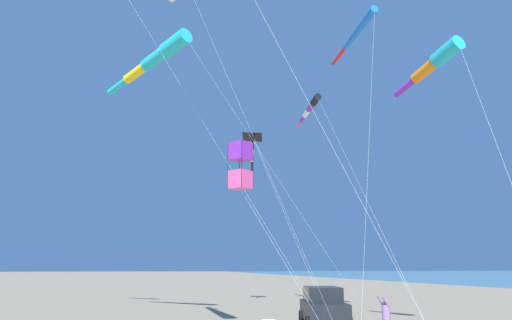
{
  "coord_description": "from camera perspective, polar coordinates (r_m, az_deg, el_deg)",
  "views": [
    {
      "loc": [
        2.09,
        16.65,
        2.81
      ],
      "look_at": [
        -3.13,
        -7.5,
        8.15
      ],
      "focal_mm": 34.73,
      "sensor_mm": 36.0,
      "label": 1
    }
  ],
  "objects": [
    {
      "name": "kite_windsock_long_streamer_right",
      "position": [
        38.31,
        6.23,
        5.91
      ],
      "size": [
        1.67,
        21.51,
        15.14
      ],
      "color": "black",
      "rests_on": "ground_plane"
    },
    {
      "name": "kite_windsock_red_high_left",
      "position": [
        32.28,
        11.64,
        14.34
      ],
      "size": [
        3.92,
        10.5,
        17.67
      ],
      "color": "blue",
      "rests_on": "ground_plane"
    },
    {
      "name": "kite_windsock_yellow_midlevel",
      "position": [
        29.59,
        -11.36,
        11.5
      ],
      "size": [
        14.0,
        7.36,
        15.56
      ],
      "color": "#1EB7C6",
      "rests_on": "ground_plane"
    },
    {
      "name": "kite_box_small_distant",
      "position": [
        20.49,
        -1.79,
        -0.65
      ],
      "size": [
        3.78,
        2.13,
        7.88
      ],
      "color": "purple",
      "rests_on": "ground_plane"
    },
    {
      "name": "parked_car",
      "position": [
        25.07,
        7.76,
        -16.33
      ],
      "size": [
        2.73,
        4.58,
        1.85
      ],
      "color": "black",
      "rests_on": "ground_plane"
    },
    {
      "name": "person_adult_flyer",
      "position": [
        21.55,
        14.75,
        -16.84
      ],
      "size": [
        0.57,
        0.48,
        1.69
      ],
      "color": "#232328",
      "rests_on": "ground_plane"
    },
    {
      "name": "kite_delta_teal_far_right",
      "position": [
        39.0,
        -0.35,
        2.61
      ],
      "size": [
        1.94,
        15.23,
        13.22
      ],
      "color": "black",
      "rests_on": "ground_plane"
    },
    {
      "name": "kite_windsock_magenta_far_left",
      "position": [
        24.06,
        19.94,
        10.55
      ],
      "size": [
        3.34,
        11.55,
        12.51
      ],
      "color": "#1EB7C6",
      "rests_on": "ground_plane"
    }
  ]
}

